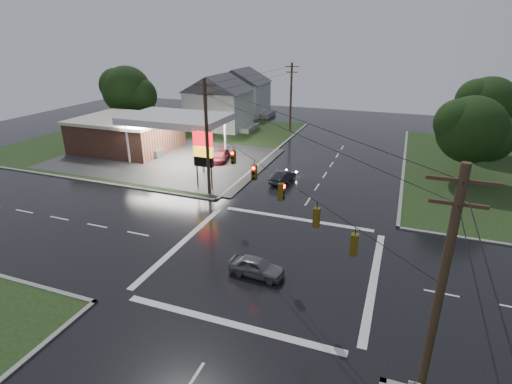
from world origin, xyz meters
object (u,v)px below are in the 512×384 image
(tree_ne_near, at_px, (473,130))
(tree_ne_far, at_px, (489,106))
(pylon_sign, at_px, (203,151))
(utility_pole_se, at_px, (438,302))
(car_crossing, at_px, (257,267))
(utility_pole_nw, at_px, (207,137))
(gas_station, at_px, (133,132))
(utility_pole_n, at_px, (291,96))
(tree_nw_behind, at_px, (128,91))
(house_near, at_px, (219,101))
(car_north, at_px, (283,176))
(house_far, at_px, (242,91))
(car_pump, at_px, (221,156))

(tree_ne_near, bearing_deg, tree_ne_far, 75.93)
(pylon_sign, xyz_separation_m, utility_pole_se, (20.00, -20.00, 1.71))
(pylon_sign, height_order, car_crossing, pylon_sign)
(utility_pole_nw, height_order, utility_pole_se, same)
(gas_station, bearing_deg, tree_ne_near, 3.30)
(utility_pole_se, relative_size, utility_pole_n, 1.05)
(utility_pole_se, distance_m, utility_pole_n, 51.16)
(tree_nw_behind, bearing_deg, pylon_sign, -39.87)
(utility_pole_se, xyz_separation_m, tree_nw_behind, (-43.34, 39.49, 0.46))
(utility_pole_n, relative_size, house_near, 0.95)
(gas_station, xyz_separation_m, car_north, (21.95, -4.56, -1.91))
(house_near, xyz_separation_m, house_far, (-1.00, 12.00, 0.00))
(house_far, distance_m, car_north, 37.76)
(pylon_sign, bearing_deg, tree_ne_near, 25.01)
(pylon_sign, relative_size, utility_pole_n, 0.57)
(utility_pole_nw, xyz_separation_m, tree_ne_near, (23.64, 12.49, -0.16))
(pylon_sign, distance_m, tree_nw_behind, 30.49)
(gas_station, distance_m, utility_pole_nw, 19.38)
(house_far, xyz_separation_m, car_crossing, (21.71, -50.10, -3.78))
(pylon_sign, distance_m, tree_ne_far, 36.35)
(utility_pole_nw, height_order, car_north, utility_pole_nw)
(gas_station, relative_size, tree_ne_near, 2.92)
(pylon_sign, distance_m, utility_pole_se, 28.34)
(pylon_sign, height_order, house_near, house_near)
(house_near, distance_m, car_north, 27.31)
(utility_pole_se, height_order, tree_nw_behind, utility_pole_se)
(house_near, relative_size, car_crossing, 3.00)
(house_near, bearing_deg, car_crossing, -61.47)
(utility_pole_n, xyz_separation_m, tree_ne_near, (23.64, -16.01, 0.09))
(utility_pole_se, height_order, car_crossing, utility_pole_se)
(tree_nw_behind, distance_m, car_north, 34.03)
(pylon_sign, relative_size, tree_nw_behind, 0.60)
(utility_pole_n, distance_m, car_crossing, 41.44)
(utility_pole_se, relative_size, car_north, 2.83)
(pylon_sign, bearing_deg, utility_pole_se, -45.00)
(car_north, bearing_deg, utility_pole_se, 127.32)
(house_near, height_order, house_far, same)
(tree_ne_near, distance_m, car_crossing, 28.49)
(utility_pole_n, xyz_separation_m, car_crossing, (9.26, -40.10, -4.84))
(utility_pole_nw, distance_m, house_near, 28.90)
(tree_ne_far, bearing_deg, car_pump, -154.36)
(pylon_sign, distance_m, house_far, 39.21)
(gas_station, bearing_deg, utility_pole_se, -39.70)
(house_near, bearing_deg, house_far, 94.76)
(house_far, height_order, car_crossing, house_far)
(utility_pole_nw, relative_size, car_crossing, 2.99)
(utility_pole_se, bearing_deg, car_north, 118.23)
(house_near, height_order, tree_nw_behind, tree_nw_behind)
(utility_pole_se, relative_size, tree_nw_behind, 1.10)
(utility_pole_n, height_order, car_pump, utility_pole_n)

